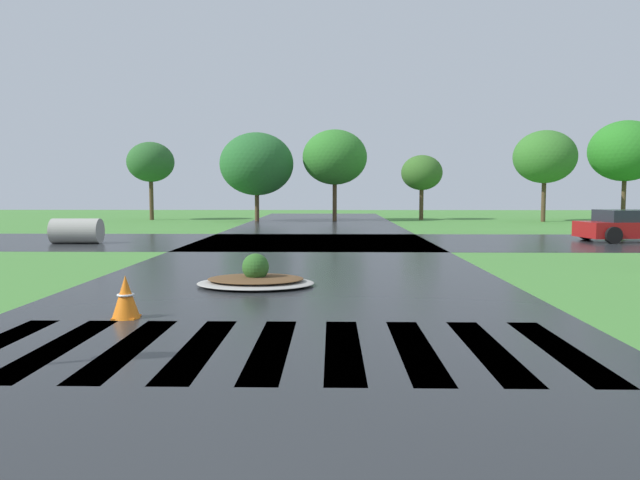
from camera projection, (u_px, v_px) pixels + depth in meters
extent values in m
cube|color=#232628|center=(296.00, 283.00, 12.83)|extent=(9.11, 80.00, 0.01)
cube|color=#232628|center=(313.00, 242.00, 23.42)|extent=(90.00, 8.20, 0.01)
cube|color=white|center=(58.00, 347.00, 7.59)|extent=(0.45, 3.06, 0.01)
cube|color=white|center=(129.00, 347.00, 7.57)|extent=(0.45, 3.06, 0.01)
cube|color=white|center=(200.00, 347.00, 7.56)|extent=(0.45, 3.06, 0.01)
cube|color=white|center=(271.00, 348.00, 7.54)|extent=(0.45, 3.06, 0.01)
cube|color=white|center=(343.00, 348.00, 7.52)|extent=(0.45, 3.06, 0.01)
cube|color=white|center=(415.00, 348.00, 7.50)|extent=(0.45, 3.06, 0.01)
cube|color=white|center=(487.00, 349.00, 7.48)|extent=(0.45, 3.06, 0.01)
cube|color=white|center=(560.00, 349.00, 7.47)|extent=(0.45, 3.06, 0.01)
ellipsoid|color=#9E9B93|center=(256.00, 283.00, 12.47)|extent=(2.44, 1.85, 0.12)
ellipsoid|color=brown|center=(256.00, 279.00, 12.47)|extent=(2.00, 1.52, 0.10)
sphere|color=#2D6023|center=(256.00, 267.00, 12.45)|extent=(0.56, 0.56, 0.56)
cube|color=maroon|center=(634.00, 229.00, 23.48)|extent=(4.29, 2.25, 0.61)
cube|color=#1E232B|center=(627.00, 216.00, 23.41)|extent=(2.21, 1.79, 0.46)
cylinder|color=black|center=(587.00, 232.00, 24.27)|extent=(0.66, 0.29, 0.64)
cylinder|color=black|center=(613.00, 235.00, 22.44)|extent=(0.66, 0.29, 0.64)
cylinder|color=#9E9B93|center=(77.00, 231.00, 22.55)|extent=(1.80, 0.97, 0.94)
cone|color=orange|center=(126.00, 297.00, 9.27)|extent=(0.43, 0.43, 0.67)
torus|color=white|center=(126.00, 295.00, 9.27)|extent=(0.26, 0.26, 0.04)
cube|color=orange|center=(126.00, 317.00, 9.30)|extent=(0.36, 0.36, 0.03)
cylinder|color=#4C3823|center=(151.00, 199.00, 41.05)|extent=(0.28, 0.28, 2.83)
ellipsoid|color=#295C28|center=(151.00, 162.00, 40.85)|extent=(3.18, 3.18, 2.71)
cylinder|color=#4C3823|center=(257.00, 206.00, 39.16)|extent=(0.28, 0.28, 2.05)
ellipsoid|color=#26632C|center=(257.00, 164.00, 38.94)|extent=(4.78, 4.78, 4.06)
cylinder|color=#4C3823|center=(335.00, 200.00, 39.70)|extent=(0.28, 0.28, 2.71)
ellipsoid|color=#307729|center=(335.00, 157.00, 39.47)|extent=(4.24, 4.24, 3.61)
cylinder|color=#4C3823|center=(421.00, 203.00, 41.14)|extent=(0.28, 0.28, 2.24)
ellipsoid|color=#366425|center=(422.00, 173.00, 40.97)|extent=(2.81, 2.81, 2.38)
cylinder|color=#4C3823|center=(544.00, 200.00, 38.65)|extent=(0.28, 0.28, 2.77)
ellipsoid|color=#357229|center=(545.00, 157.00, 38.43)|extent=(3.96, 3.96, 3.37)
cylinder|color=#4C3823|center=(624.00, 199.00, 39.06)|extent=(0.28, 0.28, 2.95)
ellipsoid|color=#2A7923|center=(625.00, 151.00, 38.81)|extent=(4.60, 4.60, 3.91)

